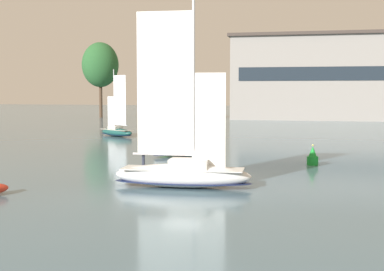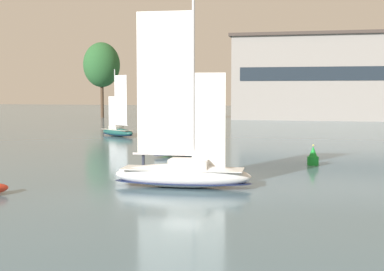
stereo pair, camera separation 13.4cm
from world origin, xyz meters
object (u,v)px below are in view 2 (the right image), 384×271
(tree_shore_center, at_px, (174,82))
(sailboat_moored_mid_channel, at_px, (118,131))
(tree_shore_left, at_px, (102,65))
(sailboat_main, at_px, (183,172))
(channel_buoy, at_px, (313,157))
(sailboat_moored_near_marina, at_px, (181,150))

(tree_shore_center, xyz_separation_m, sailboat_moored_mid_channel, (2.67, -42.97, -7.60))
(tree_shore_center, bearing_deg, tree_shore_left, 159.65)
(tree_shore_left, distance_m, sailboat_main, 97.52)
(tree_shore_left, distance_m, channel_buoy, 90.56)
(tree_shore_left, bearing_deg, sailboat_moored_mid_channel, -65.90)
(sailboat_moored_near_marina, bearing_deg, sailboat_moored_mid_channel, 124.74)
(tree_shore_center, bearing_deg, sailboat_moored_near_marina, -75.03)
(channel_buoy, bearing_deg, sailboat_main, -123.79)
(tree_shore_center, distance_m, sailboat_moored_mid_channel, 43.72)
(sailboat_main, bearing_deg, sailboat_moored_mid_channel, 116.25)
(sailboat_moored_near_marina, distance_m, sailboat_moored_mid_channel, 25.19)
(sailboat_main, xyz_separation_m, channel_buoy, (8.64, 12.91, -0.32))
(sailboat_main, height_order, sailboat_moored_mid_channel, sailboat_main)
(tree_shore_left, xyz_separation_m, channel_buoy, (49.59, -74.82, -12.00))
(sailboat_moored_near_marina, xyz_separation_m, sailboat_moored_mid_channel, (-14.36, 20.70, 0.23))
(sailboat_main, distance_m, sailboat_moored_near_marina, 17.20)
(tree_shore_center, bearing_deg, sailboat_moored_mid_channel, -86.44)
(tree_shore_left, xyz_separation_m, sailboat_moored_mid_channel, (22.51, -50.33, -11.91))
(tree_shore_center, xyz_separation_m, sailboat_moored_near_marina, (17.03, -63.67, -7.83))
(sailboat_main, height_order, channel_buoy, sailboat_main)
(sailboat_main, relative_size, sailboat_moored_near_marina, 1.55)
(sailboat_moored_mid_channel, xyz_separation_m, channel_buoy, (27.08, -24.49, -0.09))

